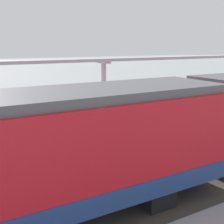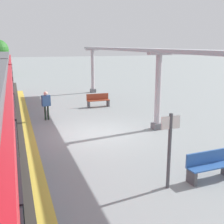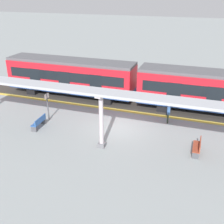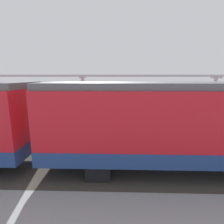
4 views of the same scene
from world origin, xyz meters
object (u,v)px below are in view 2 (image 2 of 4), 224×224
canopy_pillar_third (93,71)px  platform_info_sign (170,144)px  bench_near_end (98,100)px  bench_mid_platform (209,165)px  canopy_pillar_second (158,91)px  passenger_waiting_near_edge (46,102)px

canopy_pillar_third → platform_info_sign: size_ratio=1.67×
bench_near_end → bench_mid_platform: (0.21, -11.13, 0.00)m
canopy_pillar_second → canopy_pillar_third: size_ratio=1.00×
canopy_pillar_third → bench_near_end: 6.03m
canopy_pillar_third → bench_mid_platform: bearing=-93.5°
canopy_pillar_third → passenger_waiting_near_edge: (-4.86, -8.08, -0.88)m
canopy_pillar_second → platform_info_sign: (-2.48, -5.35, -0.54)m
bench_near_end → bench_mid_platform: size_ratio=0.99×
canopy_pillar_second → bench_near_end: 6.17m
bench_mid_platform → platform_info_sign: (-1.45, -0.08, 0.89)m
canopy_pillar_second → canopy_pillar_third: (0.00, 11.59, 0.00)m
bench_mid_platform → platform_info_sign: bearing=-176.8°
canopy_pillar_second → platform_info_sign: 5.92m
canopy_pillar_third → canopy_pillar_second: bearing=-90.0°
canopy_pillar_third → passenger_waiting_near_edge: 9.47m
canopy_pillar_third → bench_mid_platform: (-1.03, -16.86, -1.42)m
canopy_pillar_third → passenger_waiting_near_edge: canopy_pillar_third is taller
platform_info_sign → canopy_pillar_third: bearing=81.7°
platform_info_sign → bench_mid_platform: bearing=3.2°
bench_near_end → platform_info_sign: platform_info_sign is taller
canopy_pillar_third → platform_info_sign: (-2.48, -16.94, -0.54)m
bench_near_end → bench_mid_platform: same height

